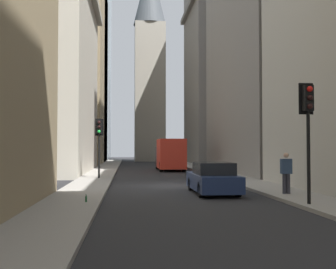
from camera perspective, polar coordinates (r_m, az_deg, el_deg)
ground_plane at (r=22.24m, az=0.61°, el=-7.23°), size 135.00×135.00×0.00m
sidewalk_right at (r=22.20m, az=-11.10°, el=-7.02°), size 90.00×2.20×0.14m
sidewalk_left at (r=23.16m, az=11.82°, el=-6.80°), size 90.00×2.20×0.14m
building_left_far at (r=53.85m, az=8.51°, el=8.71°), size 12.07×10.50×23.91m
building_right_midfar at (r=35.66m, az=-19.07°, el=9.48°), size 15.61×10.50×18.06m
building_right_far at (r=55.52m, az=-14.21°, el=8.69°), size 16.88×10.00×24.44m
church_spire at (r=64.44m, az=-2.60°, el=11.18°), size 5.12×5.12×31.91m
delivery_truck at (r=36.98m, az=0.26°, el=-2.84°), size 6.46×2.25×2.84m
sedan_navy at (r=18.39m, az=6.38°, el=-6.26°), size 4.30×1.78×1.42m
traffic_light_foreground at (r=14.73m, az=19.22°, el=2.71°), size 0.43×0.52×4.19m
traffic_light_midblock at (r=26.28m, az=-9.72°, el=0.04°), size 0.43×0.52×3.81m
pedestrian at (r=17.66m, az=16.38°, el=-5.02°), size 0.26×0.44×1.73m
discarded_bottle at (r=14.78m, az=-11.52°, el=-8.92°), size 0.07×0.07×0.27m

